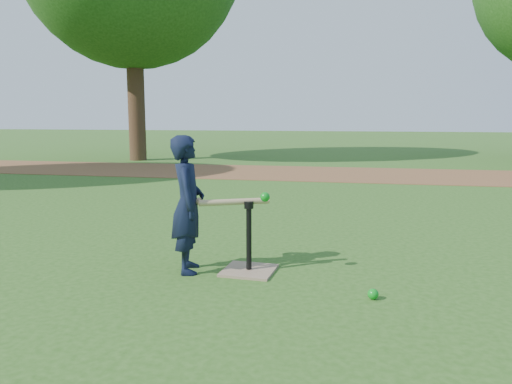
# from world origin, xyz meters

# --- Properties ---
(ground) EXTENTS (80.00, 80.00, 0.00)m
(ground) POSITION_xyz_m (0.00, 0.00, 0.00)
(ground) COLOR #285116
(ground) RESTS_ON ground
(dirt_strip) EXTENTS (24.00, 3.00, 0.01)m
(dirt_strip) POSITION_xyz_m (0.00, 7.50, 0.01)
(dirt_strip) COLOR brown
(dirt_strip) RESTS_ON ground
(child) EXTENTS (0.39, 0.49, 1.17)m
(child) POSITION_xyz_m (-0.87, -0.06, 0.59)
(child) COLOR black
(child) RESTS_ON ground
(wiffle_ball_ground) EXTENTS (0.08, 0.08, 0.08)m
(wiffle_ball_ground) POSITION_xyz_m (0.67, -0.43, 0.04)
(wiffle_ball_ground) COLOR #0C8A19
(wiffle_ball_ground) RESTS_ON ground
(batting_tee) EXTENTS (0.46, 0.46, 0.61)m
(batting_tee) POSITION_xyz_m (-0.36, 0.02, 0.11)
(batting_tee) COLOR #92785C
(batting_tee) RESTS_ON ground
(swing_action) EXTENTS (0.64, 0.30, 0.13)m
(swing_action) POSITION_xyz_m (-0.46, -0.02, 0.62)
(swing_action) COLOR tan
(swing_action) RESTS_ON ground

